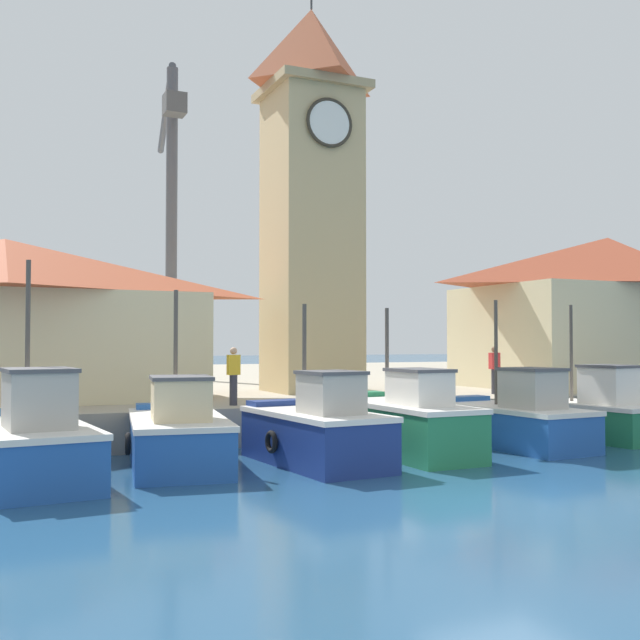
# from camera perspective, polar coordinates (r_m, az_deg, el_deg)

# --- Properties ---
(ground_plane) EXTENTS (300.00, 300.00, 0.00)m
(ground_plane) POSITION_cam_1_polar(r_m,az_deg,el_deg) (13.54, 14.11, -13.59)
(ground_plane) COLOR navy
(quay_wharf) EXTENTS (120.00, 40.00, 1.05)m
(quay_wharf) POSITION_cam_1_polar(r_m,az_deg,el_deg) (39.98, -12.38, -4.97)
(quay_wharf) COLOR #A89E89
(quay_wharf) RESTS_ON ground
(fishing_boat_left_outer) EXTENTS (2.50, 5.28, 4.55)m
(fishing_boat_left_outer) POSITION_cam_1_polar(r_m,az_deg,el_deg) (16.33, -21.11, -8.75)
(fishing_boat_left_outer) COLOR #2356A8
(fishing_boat_left_outer) RESTS_ON ground
(fishing_boat_left_inner) EXTENTS (2.78, 5.18, 4.04)m
(fishing_boat_left_inner) POSITION_cam_1_polar(r_m,az_deg,el_deg) (17.39, -10.81, -8.57)
(fishing_boat_left_inner) COLOR #2356A8
(fishing_boat_left_inner) RESTS_ON ground
(fishing_boat_mid_left) EXTENTS (2.26, 4.45, 3.71)m
(fishing_boat_mid_left) POSITION_cam_1_polar(r_m,az_deg,el_deg) (17.30, -0.31, -8.48)
(fishing_boat_mid_left) COLOR navy
(fishing_boat_mid_left) RESTS_ON ground
(fishing_boat_center) EXTENTS (1.94, 5.21, 3.70)m
(fishing_boat_center) POSITION_cam_1_polar(r_m,az_deg,el_deg) (19.06, 6.20, -7.80)
(fishing_boat_center) COLOR #237A4C
(fishing_boat_center) RESTS_ON ground
(fishing_boat_mid_right) EXTENTS (2.23, 4.84, 3.98)m
(fishing_boat_mid_right) POSITION_cam_1_polar(r_m,az_deg,el_deg) (20.92, 14.48, -7.38)
(fishing_boat_mid_right) COLOR #2356A8
(fishing_boat_mid_right) RESTS_ON ground
(fishing_boat_right_inner) EXTENTS (2.40, 4.65, 3.93)m
(fishing_boat_right_inner) POSITION_cam_1_polar(r_m,az_deg,el_deg) (23.36, 19.81, -6.75)
(fishing_boat_right_inner) COLOR #237A4C
(fishing_boat_right_inner) RESTS_ON ground
(clock_tower) EXTENTS (3.43, 3.43, 15.53)m
(clock_tower) POSITION_cam_1_polar(r_m,az_deg,el_deg) (27.49, -0.66, 10.10)
(clock_tower) COLOR tan
(clock_tower) RESTS_ON quay_wharf
(warehouse_left) EXTENTS (11.78, 5.90, 4.88)m
(warehouse_left) POSITION_cam_1_polar(r_m,az_deg,el_deg) (24.36, -22.94, 0.16)
(warehouse_left) COLOR beige
(warehouse_left) RESTS_ON quay_wharf
(warehouse_right) EXTENTS (11.95, 6.72, 6.08)m
(warehouse_right) POSITION_cam_1_polar(r_m,az_deg,el_deg) (32.90, 21.13, 0.73)
(warehouse_right) COLOR beige
(warehouse_right) RESTS_ON quay_wharf
(port_crane_near) EXTENTS (2.32, 9.85, 15.66)m
(port_crane_near) POSITION_cam_1_polar(r_m,az_deg,el_deg) (37.77, -11.30, 4.78)
(port_crane_near) COLOR #353539
(port_crane_near) RESTS_ON quay_wharf
(dock_worker_near_tower) EXTENTS (0.34, 0.22, 1.62)m
(dock_worker_near_tower) POSITION_cam_1_polar(r_m,az_deg,el_deg) (26.29, 13.15, -3.67)
(dock_worker_near_tower) COLOR #33333D
(dock_worker_near_tower) RESTS_ON quay_wharf
(dock_worker_along_quay) EXTENTS (0.34, 0.22, 1.62)m
(dock_worker_along_quay) POSITION_cam_1_polar(r_m,az_deg,el_deg) (21.06, -6.61, -4.18)
(dock_worker_along_quay) COLOR #33333D
(dock_worker_along_quay) RESTS_ON quay_wharf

